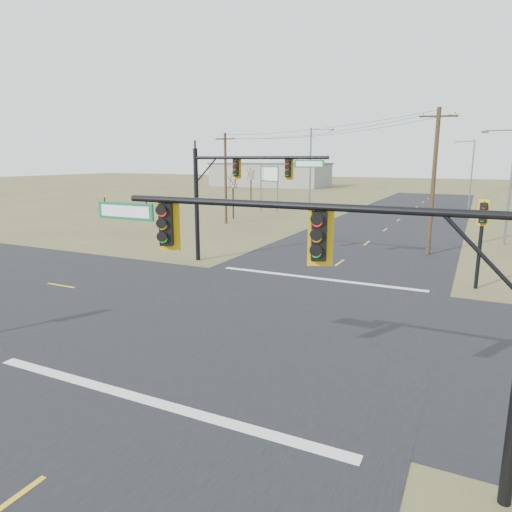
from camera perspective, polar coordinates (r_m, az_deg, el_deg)
The scene contains 17 objects.
ground at distance 19.65m, azimuth 0.78°, elevation -7.93°, with size 320.00×320.00×0.00m, color olive.
road_ew at distance 19.64m, azimuth 0.78°, elevation -7.91°, with size 160.00×14.00×0.02m, color black.
road_ns at distance 19.64m, azimuth 0.78°, elevation -7.90°, with size 14.00×160.00×0.02m, color black.
stop_bar_near at distance 13.82m, azimuth -13.20°, elevation -17.19°, with size 12.00×0.40×0.01m, color silver.
stop_bar_far at distance 26.32m, azimuth 7.75°, elevation -2.79°, with size 12.00×0.40×0.01m, color silver.
mast_arm_near at distance 9.91m, azimuth 7.87°, elevation -0.23°, with size 10.33×0.59×6.32m.
mast_arm_far at distance 29.07m, azimuth -2.67°, elevation 9.28°, with size 9.12×0.51×7.39m.
pedestal_signal_ne at distance 26.08m, azimuth 26.41°, elevation 3.50°, with size 0.67×0.59×4.73m.
utility_pole_near at distance 34.32m, azimuth 21.31°, elevation 8.77°, with size 2.43×0.74×10.14m.
utility_pole_far at distance 48.37m, azimuth -3.82°, elevation 9.79°, with size 2.28×0.27×9.33m.
highway_sign at distance 59.21m, azimuth 1.66°, elevation 9.53°, with size 2.99×1.03×5.84m.
streetlight_a at distance 40.96m, azimuth 28.99°, elevation 8.28°, with size 2.54×0.39×9.08m.
streetlight_b at distance 66.48m, azimuth 25.20°, elevation 9.54°, with size 2.56×0.30×9.17m.
streetlight_c at distance 55.71m, azimuth 7.02°, elevation 11.00°, with size 2.90×0.45×10.34m.
bare_tree_a at distance 52.57m, azimuth -2.91°, elevation 9.40°, with size 2.43×2.43×5.47m.
bare_tree_b at distance 66.73m, azimuth -0.64°, elevation 10.33°, with size 2.59×2.59×5.95m.
warehouse_left at distance 117.02m, azimuth 1.82°, elevation 10.06°, with size 28.00×14.00×5.50m, color gray.
Camera 1 is at (7.84, -16.72, 6.70)m, focal length 32.00 mm.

